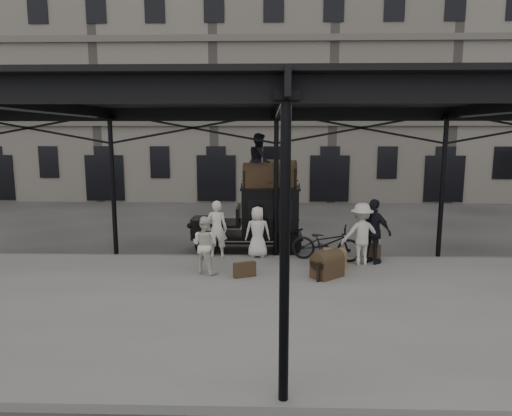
{
  "coord_description": "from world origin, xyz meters",
  "views": [
    {
      "loc": [
        -0.22,
        -11.77,
        3.87
      ],
      "look_at": [
        -0.6,
        1.6,
        1.7
      ],
      "focal_mm": 32.0,
      "sensor_mm": 36.0,
      "label": 1
    }
  ],
  "objects": [
    {
      "name": "ground",
      "position": [
        0.0,
        0.0,
        0.0
      ],
      "size": [
        120.0,
        120.0,
        0.0
      ],
      "primitive_type": "plane",
      "color": "#383533",
      "rests_on": "ground"
    },
    {
      "name": "platform",
      "position": [
        0.0,
        -2.0,
        0.07
      ],
      "size": [
        28.0,
        8.0,
        0.15
      ],
      "primitive_type": "cube",
      "color": "slate",
      "rests_on": "ground"
    },
    {
      "name": "canopy",
      "position": [
        0.0,
        -1.72,
        4.6
      ],
      "size": [
        22.5,
        9.0,
        4.74
      ],
      "color": "black",
      "rests_on": "ground"
    },
    {
      "name": "building_frontage",
      "position": [
        0.0,
        18.0,
        7.0
      ],
      "size": [
        64.0,
        8.0,
        14.0
      ],
      "primitive_type": "cube",
      "color": "slate",
      "rests_on": "ground"
    },
    {
      "name": "taxi",
      "position": [
        -0.49,
        3.04,
        1.2
      ],
      "size": [
        3.65,
        1.55,
        2.18
      ],
      "color": "black",
      "rests_on": "ground"
    },
    {
      "name": "porter_left",
      "position": [
        -1.8,
        1.8,
        1.02
      ],
      "size": [
        0.65,
        0.44,
        1.74
      ],
      "primitive_type": "imported",
      "rotation": [
        0.0,
        0.0,
        3.1
      ],
      "color": "silver",
      "rests_on": "platform"
    },
    {
      "name": "porter_midleft",
      "position": [
        -1.93,
        0.12,
        0.93
      ],
      "size": [
        0.94,
        0.86,
        1.56
      ],
      "primitive_type": "imported",
      "rotation": [
        0.0,
        0.0,
        2.7
      ],
      "color": "silver",
      "rests_on": "platform"
    },
    {
      "name": "porter_centre",
      "position": [
        -0.55,
        1.8,
        0.93
      ],
      "size": [
        0.79,
        0.55,
        1.56
      ],
      "primitive_type": "imported",
      "rotation": [
        0.0,
        0.0,
        3.21
      ],
      "color": "silver",
      "rests_on": "platform"
    },
    {
      "name": "porter_official",
      "position": [
        2.81,
        1.19,
        1.09
      ],
      "size": [
        1.11,
        1.11,
        1.89
      ],
      "primitive_type": "imported",
      "rotation": [
        0.0,
        0.0,
        2.36
      ],
      "color": "black",
      "rests_on": "platform"
    },
    {
      "name": "porter_right",
      "position": [
        2.45,
        1.09,
        1.04
      ],
      "size": [
        1.22,
        0.79,
        1.79
      ],
      "primitive_type": "imported",
      "rotation": [
        0.0,
        0.0,
        3.25
      ],
      "color": "beige",
      "rests_on": "platform"
    },
    {
      "name": "bicycle",
      "position": [
        1.49,
        1.46,
        0.69
      ],
      "size": [
        2.16,
        1.17,
        1.08
      ],
      "primitive_type": "imported",
      "rotation": [
        0.0,
        0.0,
        1.34
      ],
      "color": "black",
      "rests_on": "platform"
    },
    {
      "name": "porter_roof",
      "position": [
        -0.52,
        2.95,
        3.04
      ],
      "size": [
        0.73,
        0.9,
        1.73
      ],
      "primitive_type": "imported",
      "rotation": [
        0.0,
        0.0,
        1.67
      ],
      "color": "black",
      "rests_on": "taxi"
    },
    {
      "name": "steamer_trunk_roof_near",
      "position": [
        -0.57,
        2.8,
        2.51
      ],
      "size": [
        1.0,
        0.74,
        0.66
      ],
      "primitive_type": null,
      "rotation": [
        0.0,
        0.0,
        0.22
      ],
      "color": "#3F2A1D",
      "rests_on": "taxi"
    },
    {
      "name": "steamer_trunk_roof_far",
      "position": [
        0.18,
        3.25,
        2.54
      ],
      "size": [
        1.1,
        0.82,
        0.72
      ],
      "primitive_type": null,
      "rotation": [
        0.0,
        0.0,
        -0.25
      ],
      "color": "#3F2A1D",
      "rests_on": "taxi"
    },
    {
      "name": "steamer_trunk_platform",
      "position": [
        1.33,
        -0.16,
        0.45
      ],
      "size": [
        0.95,
        0.92,
        0.6
      ],
      "primitive_type": null,
      "rotation": [
        0.0,
        0.0,
        0.72
      ],
      "color": "#3F2A1D",
      "rests_on": "platform"
    },
    {
      "name": "wicker_hamper",
      "position": [
        1.65,
        0.77,
        0.4
      ],
      "size": [
        0.63,
        0.49,
        0.5
      ],
      "primitive_type": "cube",
      "rotation": [
        0.0,
        0.0,
        0.08
      ],
      "color": "olive",
      "rests_on": "platform"
    },
    {
      "name": "suitcase_upright",
      "position": [
        3.0,
        1.8,
        0.38
      ],
      "size": [
        0.27,
        0.62,
        0.45
      ],
      "primitive_type": "cube",
      "rotation": [
        0.0,
        0.0,
        0.2
      ],
      "color": "#3F2A1D",
      "rests_on": "platform"
    },
    {
      "name": "suitcase_flat",
      "position": [
        -0.84,
        -0.21,
        0.35
      ],
      "size": [
        0.61,
        0.39,
        0.4
      ],
      "primitive_type": "cube",
      "rotation": [
        0.0,
        0.0,
        0.43
      ],
      "color": "#3F2A1D",
      "rests_on": "platform"
    }
  ]
}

